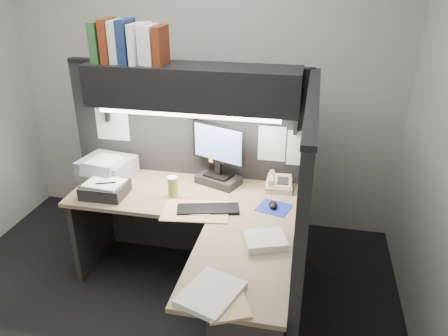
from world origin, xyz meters
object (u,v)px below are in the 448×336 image
at_px(telephone, 279,184).
at_px(notebook_stack, 105,189).
at_px(overhead_shelf, 192,86).
at_px(keyboard, 208,209).
at_px(printer, 107,168).
at_px(desk, 210,277).
at_px(monitor, 218,161).
at_px(coffee_cup, 173,187).

bearing_deg(telephone, notebook_stack, -167.23).
xyz_separation_m(overhead_shelf, keyboard, (0.20, -0.40, -0.76)).
bearing_deg(printer, notebook_stack, -58.53).
distance_m(telephone, printer, 1.38).
relative_size(desk, printer, 4.38).
relative_size(monitor, printer, 1.26).
bearing_deg(printer, coffee_cup, -8.59).
distance_m(monitor, notebook_stack, 0.87).
distance_m(monitor, coffee_cup, 0.41).
bearing_deg(coffee_cup, keyboard, -27.62).
bearing_deg(monitor, printer, -154.47).
bearing_deg(desk, telephone, 65.63).
xyz_separation_m(coffee_cup, printer, (-0.62, 0.20, 0.01)).
xyz_separation_m(desk, notebook_stack, (-0.90, 0.42, 0.33)).
bearing_deg(overhead_shelf, printer, -176.77).
relative_size(telephone, printer, 0.54).
height_order(keyboard, coffee_cup, coffee_cup).
relative_size(overhead_shelf, monitor, 3.16).
relative_size(coffee_cup, notebook_stack, 0.45).
bearing_deg(keyboard, notebook_stack, 161.24).
height_order(desk, printer, printer).
height_order(desk, overhead_shelf, overhead_shelf).
distance_m(desk, notebook_stack, 1.05).
relative_size(keyboard, telephone, 2.05).
distance_m(overhead_shelf, notebook_stack, 1.00).
bearing_deg(keyboard, overhead_shelf, 102.95).
relative_size(overhead_shelf, telephone, 7.39).
height_order(overhead_shelf, coffee_cup, overhead_shelf).
relative_size(desk, telephone, 8.10).
bearing_deg(desk, printer, 145.06).
relative_size(desk, coffee_cup, 11.98).
bearing_deg(monitor, overhead_shelf, -150.82).
height_order(coffee_cup, notebook_stack, coffee_cup).
distance_m(keyboard, telephone, 0.63).
bearing_deg(printer, desk, -25.79).
bearing_deg(printer, monitor, 13.32).
xyz_separation_m(overhead_shelf, coffee_cup, (-0.10, -0.24, -0.70)).
bearing_deg(keyboard, monitor, 78.59).
relative_size(keyboard, notebook_stack, 1.38).
relative_size(overhead_shelf, keyboard, 3.60).
bearing_deg(desk, notebook_stack, 155.01).
xyz_separation_m(monitor, keyboard, (0.02, -0.42, -0.19)).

